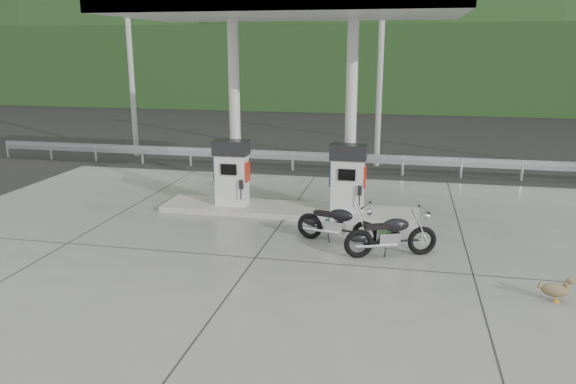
% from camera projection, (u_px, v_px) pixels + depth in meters
% --- Properties ---
extents(ground, '(160.00, 160.00, 0.00)m').
position_uv_depth(ground, '(267.00, 243.00, 13.03)').
color(ground, black).
rests_on(ground, ground).
extents(forecourt_apron, '(18.00, 14.00, 0.02)m').
position_uv_depth(forecourt_apron, '(267.00, 243.00, 13.03)').
color(forecourt_apron, slate).
rests_on(forecourt_apron, ground).
extents(pump_island, '(7.00, 1.40, 0.15)m').
position_uv_depth(pump_island, '(289.00, 210.00, 15.38)').
color(pump_island, gray).
rests_on(pump_island, forecourt_apron).
extents(gas_pump_left, '(0.95, 0.55, 1.80)m').
position_uv_depth(gas_pump_left, '(232.00, 173.00, 15.45)').
color(gas_pump_left, silver).
rests_on(gas_pump_left, pump_island).
extents(gas_pump_right, '(0.95, 0.55, 1.80)m').
position_uv_depth(gas_pump_right, '(348.00, 178.00, 14.81)').
color(gas_pump_right, silver).
rests_on(gas_pump_right, pump_island).
extents(canopy_column_left, '(0.30, 0.30, 5.00)m').
position_uv_depth(canopy_column_left, '(235.00, 113.00, 15.43)').
color(canopy_column_left, silver).
rests_on(canopy_column_left, pump_island).
extents(canopy_column_right, '(0.30, 0.30, 5.00)m').
position_uv_depth(canopy_column_right, '(351.00, 116.00, 14.79)').
color(canopy_column_right, silver).
rests_on(canopy_column_right, pump_island).
extents(canopy_roof, '(8.50, 5.00, 0.40)m').
position_uv_depth(canopy_roof, '(289.00, 8.00, 14.06)').
color(canopy_roof, silver).
rests_on(canopy_roof, canopy_column_left).
extents(guardrail, '(26.00, 0.16, 1.42)m').
position_uv_depth(guardrail, '(319.00, 152.00, 20.44)').
color(guardrail, '#A9ADB2').
rests_on(guardrail, ground).
extents(road, '(60.00, 7.00, 0.01)m').
position_uv_depth(road, '(332.00, 154.00, 23.93)').
color(road, black).
rests_on(road, ground).
extents(utility_pole_a, '(0.22, 0.22, 8.00)m').
position_uv_depth(utility_pole_a, '(130.00, 58.00, 22.63)').
color(utility_pole_a, gray).
rests_on(utility_pole_a, ground).
extents(utility_pole_b, '(0.22, 0.22, 8.00)m').
position_uv_depth(utility_pole_b, '(381.00, 59.00, 20.64)').
color(utility_pole_b, gray).
rests_on(utility_pole_b, ground).
extents(tree_band, '(80.00, 6.00, 6.00)m').
position_uv_depth(tree_band, '(366.00, 68.00, 40.71)').
color(tree_band, black).
rests_on(tree_band, ground).
extents(forested_hills, '(100.00, 40.00, 140.00)m').
position_uv_depth(forested_hills, '(383.00, 84.00, 69.89)').
color(forested_hills, black).
rests_on(forested_hills, ground).
extents(motorcycle_left, '(1.96, 1.07, 0.89)m').
position_uv_depth(motorcycle_left, '(337.00, 225.00, 12.91)').
color(motorcycle_left, black).
rests_on(motorcycle_left, forecourt_apron).
extents(motorcycle_right, '(2.02, 1.22, 0.91)m').
position_uv_depth(motorcycle_right, '(391.00, 236.00, 12.09)').
color(motorcycle_right, black).
rests_on(motorcycle_right, forecourt_apron).
extents(duck, '(0.59, 0.23, 0.41)m').
position_uv_depth(duck, '(555.00, 290.00, 9.98)').
color(duck, brown).
rests_on(duck, forecourt_apron).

